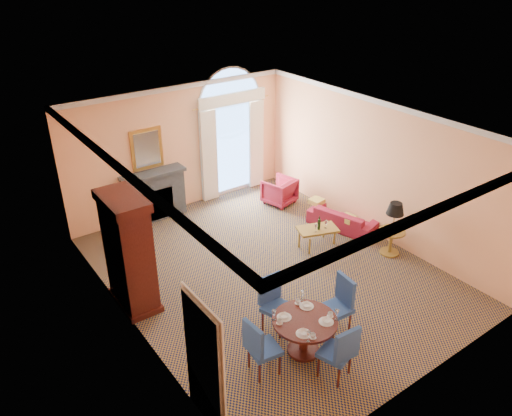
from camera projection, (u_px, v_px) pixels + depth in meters
ground at (270, 271)px, 10.54m from camera, size 7.50×7.50×0.00m
room_envelope at (250, 151)px, 9.83m from camera, size 6.04×7.52×3.45m
armoire at (129, 254)px, 9.12m from camera, size 0.65×1.16×2.28m
dining_table at (305, 328)px, 8.22m from camera, size 1.08×1.08×0.88m
dining_chair_north at (274, 299)px, 8.76m from camera, size 0.60×0.60×1.04m
dining_chair_south at (341, 350)px, 7.65m from camera, size 0.58×0.58×1.04m
dining_chair_east at (340, 301)px, 8.73m from camera, size 0.52×0.50×1.04m
dining_chair_west at (259, 345)px, 7.75m from camera, size 0.52×0.52×1.04m
sofa at (343, 219)px, 12.06m from camera, size 1.11×1.80×0.49m
armchair at (279, 191)px, 13.19m from camera, size 0.91×0.92×0.69m
coffee_table at (318, 230)px, 11.25m from camera, size 1.01×0.76×0.78m
side_table at (394, 222)px, 10.79m from camera, size 0.58×0.58×1.23m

